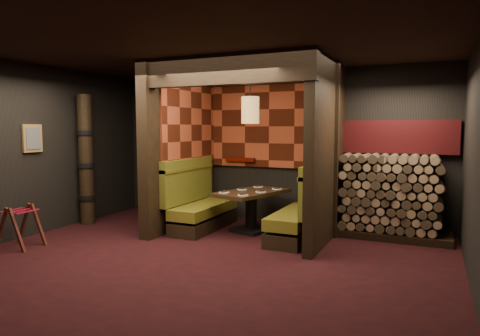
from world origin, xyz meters
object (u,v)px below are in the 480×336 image
Objects in this scene: luggage_rack at (20,225)px; totem_column at (86,161)px; pendant_lamp at (250,110)px; booth_bench_left at (199,206)px; firewood_stack at (395,197)px; booth_bench_right at (302,215)px; dining_table at (251,204)px.

luggage_rack is 0.28× the size of totem_column.
pendant_lamp is at bearing 12.13° from totem_column.
firewood_stack reaches higher than booth_bench_left.
booth_bench_left is 1.89m from booth_bench_right.
booth_bench_left is at bearing -173.84° from pendant_lamp.
booth_bench_left is at bearing 49.48° from luggage_rack.
firewood_stack is (5.33, 1.25, -0.51)m from totem_column.
pendant_lamp is at bearing 173.84° from booth_bench_right.
firewood_stack is at bearing 13.40° from dining_table.
booth_bench_left is 2.37× the size of luggage_rack.
dining_table is at bearing 9.13° from booth_bench_left.
booth_bench_right is at bearing -152.65° from firewood_stack.
luggage_rack is (-2.80, -2.27, -1.75)m from pendant_lamp.
pendant_lamp reaches higher than totem_column.
firewood_stack reaches higher than dining_table.
totem_column is (-3.04, -0.70, 0.71)m from dining_table.
pendant_lamp reaches higher than booth_bench_left.
booth_bench_right is 1.55m from firewood_stack.
booth_bench_right is 4.33m from luggage_rack.
dining_table is at bearing 90.00° from pendant_lamp.
booth_bench_right is 1.07× the size of dining_table.
booth_bench_left is at bearing -170.87° from dining_table.
dining_table reaches higher than luggage_rack.
booth_bench_right is 0.67× the size of totem_column.
firewood_stack reaches higher than booth_bench_right.
firewood_stack is at bearing 14.57° from pendant_lamp.
dining_table is at bearing 39.65° from luggage_rack.
luggage_rack is at bearing -130.52° from booth_bench_left.
firewood_stack is at bearing 27.35° from booth_bench_right.
dining_table is 2.37m from firewood_stack.
firewood_stack is at bearing 29.35° from luggage_rack.
dining_table is 3.64m from luggage_rack.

